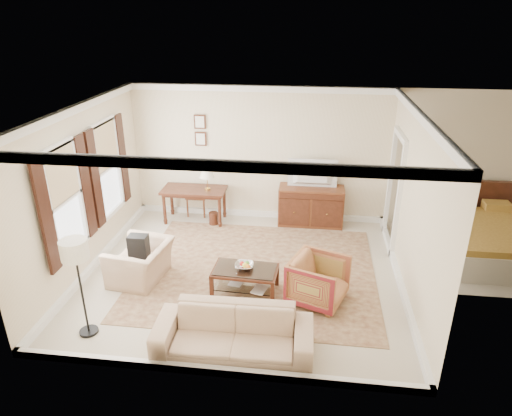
% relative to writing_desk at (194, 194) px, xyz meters
% --- Properties ---
extents(room_shell, '(5.51, 5.01, 2.91)m').
position_rel_writing_desk_xyz_m(room_shell, '(1.37, -2.06, 1.83)').
color(room_shell, beige).
rests_on(room_shell, ground).
extents(annex_bedroom, '(3.00, 2.70, 2.90)m').
position_rel_writing_desk_xyz_m(annex_bedroom, '(5.86, -0.91, -0.30)').
color(annex_bedroom, beige).
rests_on(annex_bedroom, ground).
extents(window_front, '(0.12, 1.56, 1.80)m').
position_rel_writing_desk_xyz_m(window_front, '(-1.33, -2.76, 0.91)').
color(window_front, '#CCB284').
rests_on(window_front, room_shell).
extents(window_rear, '(0.12, 1.56, 1.80)m').
position_rel_writing_desk_xyz_m(window_rear, '(-1.33, -1.16, 0.91)').
color(window_rear, '#CCB284').
rests_on(window_rear, room_shell).
extents(doorway, '(0.10, 1.12, 2.25)m').
position_rel_writing_desk_xyz_m(doorway, '(4.08, -0.56, 0.44)').
color(doorway, white).
rests_on(doorway, room_shell).
extents(rug, '(4.23, 3.63, 0.01)m').
position_rel_writing_desk_xyz_m(rug, '(1.59, -1.95, -0.63)').
color(rug, '#5B2D1E').
rests_on(rug, room_shell).
extents(writing_desk, '(1.37, 0.69, 0.75)m').
position_rel_writing_desk_xyz_m(writing_desk, '(0.00, 0.00, 0.00)').
color(writing_desk, '#4C2315').
rests_on(writing_desk, room_shell).
extents(desk_chair, '(0.46, 0.46, 1.05)m').
position_rel_writing_desk_xyz_m(desk_chair, '(-0.03, 0.35, -0.11)').
color(desk_chair, brown).
rests_on(desk_chair, room_shell).
extents(desk_lamp, '(0.32, 0.32, 0.50)m').
position_rel_writing_desk_xyz_m(desk_lamp, '(0.30, 0.00, 0.36)').
color(desk_lamp, silver).
rests_on(desk_lamp, writing_desk).
extents(framed_prints, '(0.25, 0.04, 0.68)m').
position_rel_writing_desk_xyz_m(framed_prints, '(0.10, 0.41, 1.30)').
color(framed_prints, '#4C2315').
rests_on(framed_prints, room_shell).
extents(sideboard, '(1.38, 0.53, 0.85)m').
position_rel_writing_desk_xyz_m(sideboard, '(2.52, 0.15, -0.21)').
color(sideboard, brown).
rests_on(sideboard, room_shell).
extents(tv, '(0.99, 0.57, 0.13)m').
position_rel_writing_desk_xyz_m(tv, '(2.52, 0.13, 0.70)').
color(tv, black).
rests_on(tv, sideboard).
extents(coffee_table, '(1.08, 0.67, 0.45)m').
position_rel_writing_desk_xyz_m(coffee_table, '(1.50, -2.62, -0.30)').
color(coffee_table, '#4C2315').
rests_on(coffee_table, room_shell).
extents(fruit_bowl, '(0.42, 0.42, 0.10)m').
position_rel_writing_desk_xyz_m(fruit_bowl, '(1.49, -2.60, -0.14)').
color(fruit_bowl, silver).
rests_on(fruit_bowl, coffee_table).
extents(book_a, '(0.28, 0.10, 0.38)m').
position_rel_writing_desk_xyz_m(book_a, '(1.25, -2.58, -0.46)').
color(book_a, brown).
rests_on(book_a, coffee_table).
extents(book_b, '(0.28, 0.10, 0.38)m').
position_rel_writing_desk_xyz_m(book_b, '(1.66, -2.75, -0.47)').
color(book_b, brown).
rests_on(book_b, coffee_table).
extents(striped_armchair, '(1.01, 1.04, 0.84)m').
position_rel_writing_desk_xyz_m(striped_armchair, '(2.68, -2.73, -0.22)').
color(striped_armchair, maroon).
rests_on(striped_armchair, room_shell).
extents(club_armchair, '(0.80, 1.11, 0.90)m').
position_rel_writing_desk_xyz_m(club_armchair, '(-0.34, -2.45, -0.19)').
color(club_armchair, tan).
rests_on(club_armchair, room_shell).
extents(backpack, '(0.27, 0.35, 0.40)m').
position_rel_writing_desk_xyz_m(backpack, '(-0.33, -2.46, 0.05)').
color(backpack, black).
rests_on(backpack, club_armchair).
extents(sofa, '(2.14, 0.66, 0.83)m').
position_rel_writing_desk_xyz_m(sofa, '(1.56, -4.06, -0.22)').
color(sofa, tan).
rests_on(sofa, room_shell).
extents(floor_lamp, '(0.37, 0.37, 1.51)m').
position_rel_writing_desk_xyz_m(floor_lamp, '(-0.60, -3.93, 0.62)').
color(floor_lamp, black).
rests_on(floor_lamp, room_shell).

